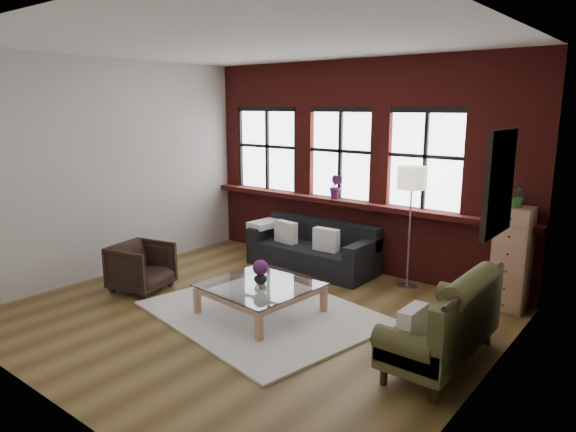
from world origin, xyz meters
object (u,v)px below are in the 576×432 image
Objects in this scene: floor_lamp at (410,223)px; vase at (260,277)px; armchair at (141,267)px; dark_sofa at (312,247)px; vintage_settee at (442,321)px; drawer_chest at (512,259)px; coffee_table at (261,299)px.

vase is at bearing -115.91° from floor_lamp.
armchair is 4.38× the size of vase.
vintage_settee reaches higher than dark_sofa.
vase is (1.86, 0.38, 0.15)m from armchair.
armchair is at bearing -120.67° from dark_sofa.
dark_sofa is at bearing 106.75° from vase.
floor_lamp is at bearing -62.44° from armchair.
drawer_chest is (4.19, 2.46, 0.32)m from armchair.
floor_lamp is at bearing 123.88° from vintage_settee.
vase is 3.13m from drawer_chest.
floor_lamp is (-1.35, -0.06, 0.28)m from drawer_chest.
dark_sofa is 1.54× the size of drawer_chest.
vintage_settee is (2.76, -1.64, 0.08)m from dark_sofa.
dark_sofa is 2.78× the size of armchair.
drawer_chest is (0.12, 1.89, 0.21)m from vintage_settee.
vase is at bearing -135.00° from coffee_table.
vintage_settee reaches higher than coffee_table.
drawer_chest reaches higher than coffee_table.
coffee_table is 0.93× the size of drawer_chest.
armchair is (-1.31, -2.21, -0.03)m from dark_sofa.
dark_sofa is 1.66× the size of coffee_table.
floor_lamp is at bearing 64.09° from vase.
vintage_settee is 2.23m from coffee_table.
dark_sofa reaches higher than armchair.
armchair is 4.87m from drawer_chest.
floor_lamp is at bearing 64.09° from coffee_table.
dark_sofa is 2.57m from armchair.
coffee_table is 0.65× the size of floor_lamp.
drawer_chest is at bearing 86.26° from vintage_settee.
coffee_table is 0.28m from vase.
armchair is at bearing -168.47° from coffee_table.
dark_sofa is at bearing -173.02° from floor_lamp.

